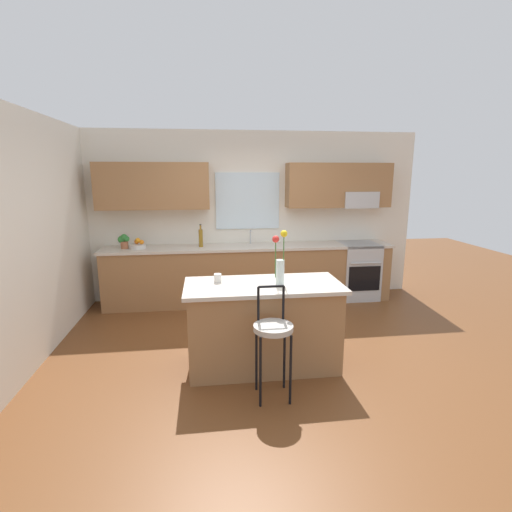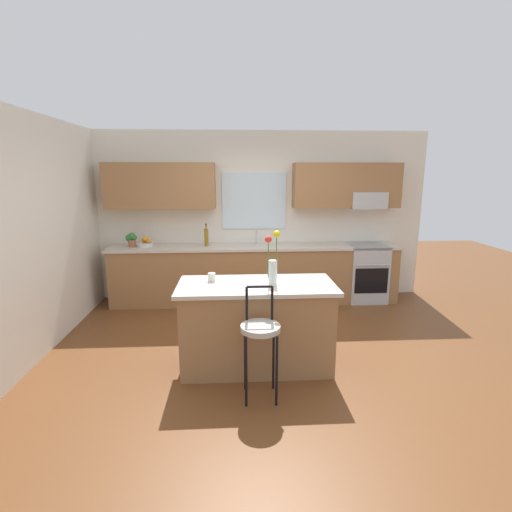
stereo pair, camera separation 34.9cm
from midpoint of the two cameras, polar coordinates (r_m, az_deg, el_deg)
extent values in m
plane|color=brown|center=(4.70, 3.26, -13.48)|extent=(14.00, 14.00, 0.00)
cube|color=silver|center=(5.00, -27.63, 2.94)|extent=(0.12, 4.60, 2.70)
cube|color=silver|center=(6.32, 1.27, 6.01)|extent=(5.60, 0.12, 2.70)
cube|color=#996B42|center=(6.11, -12.52, 10.22)|extent=(1.68, 0.34, 0.70)
cube|color=#996B42|center=(6.35, 14.92, 10.16)|extent=(1.68, 0.34, 0.70)
cube|color=silver|center=(6.23, 1.33, 8.23)|extent=(1.03, 0.03, 0.90)
cube|color=#B7BABC|center=(6.44, 17.78, 7.97)|extent=(0.56, 0.36, 0.26)
cube|color=#996B42|center=(6.13, 1.50, -2.84)|extent=(4.50, 0.60, 0.88)
cube|color=beige|center=(6.03, 1.52, 1.38)|extent=(4.56, 0.64, 0.04)
cube|color=#B7BABC|center=(6.04, 1.79, 0.92)|extent=(0.54, 0.38, 0.11)
cylinder|color=#B7BABC|center=(6.17, 1.67, 2.85)|extent=(0.02, 0.02, 0.22)
cylinder|color=#B7BABC|center=(6.09, 1.72, 3.78)|extent=(0.02, 0.12, 0.02)
cube|color=#B7BABC|center=(6.51, 17.49, -2.34)|extent=(0.60, 0.60, 0.92)
cube|color=black|center=(6.26, 18.40, -3.55)|extent=(0.52, 0.02, 0.40)
cylinder|color=#B7BABC|center=(6.17, 18.68, -1.31)|extent=(0.50, 0.02, 0.02)
cube|color=#996B42|center=(4.11, 2.54, -10.64)|extent=(1.55, 0.67, 0.88)
cube|color=beige|center=(3.95, 2.60, -4.49)|extent=(1.63, 0.75, 0.04)
cylinder|color=black|center=(3.49, 1.49, -17.05)|extent=(0.02, 0.02, 0.66)
cylinder|color=black|center=(3.52, 6.07, -16.84)|extent=(0.02, 0.02, 0.66)
cylinder|color=black|center=(3.73, 1.13, -15.02)|extent=(0.02, 0.02, 0.66)
cylinder|color=black|center=(3.76, 5.38, -14.85)|extent=(0.02, 0.02, 0.66)
cylinder|color=#B2ADA3|center=(3.47, 3.60, -10.74)|extent=(0.36, 0.36, 0.05)
cylinder|color=black|center=(3.51, 1.46, -7.16)|extent=(0.02, 0.02, 0.32)
cylinder|color=black|center=(3.54, 5.27, -7.06)|extent=(0.02, 0.02, 0.32)
cylinder|color=black|center=(3.48, 3.41, -4.63)|extent=(0.23, 0.02, 0.02)
cylinder|color=silver|center=(3.88, 5.09, -2.53)|extent=(0.09, 0.09, 0.26)
cylinder|color=#3D722D|center=(3.84, 5.66, -0.04)|extent=(0.01, 0.01, 0.45)
sphere|color=yellow|center=(3.80, 5.73, 3.29)|extent=(0.07, 0.07, 0.07)
cylinder|color=#3D722D|center=(3.84, 4.43, -0.42)|extent=(0.01, 0.01, 0.40)
sphere|color=red|center=(3.81, 4.48, 2.49)|extent=(0.07, 0.07, 0.07)
cylinder|color=silver|center=(4.03, -4.19, -3.20)|extent=(0.08, 0.08, 0.09)
cylinder|color=silver|center=(6.12, -14.67, 1.62)|extent=(0.24, 0.24, 0.06)
sphere|color=orange|center=(6.10, -14.20, 2.23)|extent=(0.07, 0.07, 0.07)
sphere|color=orange|center=(6.16, -14.86, 2.29)|extent=(0.07, 0.07, 0.07)
sphere|color=orange|center=(6.10, -14.72, 2.50)|extent=(0.07, 0.07, 0.07)
cylinder|color=olive|center=(5.99, -5.79, 2.75)|extent=(0.06, 0.06, 0.27)
cylinder|color=olive|center=(5.96, -5.82, 4.36)|extent=(0.03, 0.03, 0.07)
cylinder|color=black|center=(5.96, -5.83, 4.74)|extent=(0.03, 0.03, 0.02)
cylinder|color=#9E5B3D|center=(6.16, -16.50, 1.82)|extent=(0.11, 0.11, 0.11)
sphere|color=#2D7A33|center=(6.14, -16.57, 2.87)|extent=(0.11, 0.11, 0.11)
sphere|color=#2D7A33|center=(6.16, -16.89, 2.60)|extent=(0.11, 0.11, 0.11)
sphere|color=#2D7A33|center=(6.12, -16.21, 2.68)|extent=(0.08, 0.08, 0.08)
camera|label=1|loc=(0.17, -87.96, 0.44)|focal=26.75mm
camera|label=2|loc=(0.17, 92.04, -0.44)|focal=26.75mm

